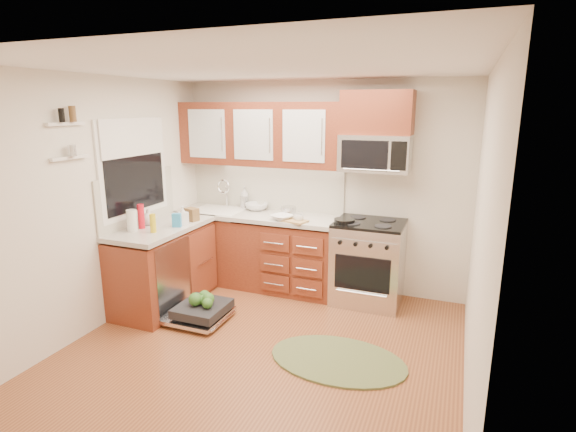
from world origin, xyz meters
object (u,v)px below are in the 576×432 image
at_px(upper_cabinets, 260,134).
at_px(cutting_board, 294,221).
at_px(cup, 299,218).
at_px(bowl_a, 282,217).
at_px(skillet, 344,221).
at_px(rug, 338,360).
at_px(sink, 218,220).
at_px(dishwasher, 199,312).
at_px(bowl_b, 256,207).
at_px(microwave, 375,153).
at_px(range, 368,262).
at_px(paper_towel_roll, 132,221).
at_px(stock_pot, 288,211).

bearing_deg(upper_cabinets, cutting_board, -31.33).
distance_m(cutting_board, cup, 0.06).
distance_m(cutting_board, bowl_a, 0.17).
bearing_deg(skillet, rug, -76.98).
xyz_separation_m(sink, dishwasher, (0.39, -1.12, -0.70)).
height_order(rug, cup, cup).
xyz_separation_m(dishwasher, bowl_b, (0.06, 1.30, 0.87)).
relative_size(upper_cabinets, sink, 3.31).
relative_size(sink, cup, 5.59).
relative_size(microwave, rug, 0.62).
bearing_deg(range, cup, -167.00).
height_order(range, bowl_a, bowl_a).
distance_m(paper_towel_roll, cup, 1.80).
bearing_deg(cup, upper_cabinets, 152.54).
bearing_deg(cutting_board, upper_cabinets, 148.67).
height_order(rug, bowl_a, bowl_a).
bearing_deg(range, sink, -179.70).
xyz_separation_m(dishwasher, skillet, (1.28, 0.99, 0.87)).
distance_m(upper_cabinets, bowl_b, 0.91).
bearing_deg(cutting_board, bowl_b, 149.82).
relative_size(microwave, cutting_board, 2.63).
bearing_deg(stock_pot, sink, -176.84).
xyz_separation_m(skillet, paper_towel_roll, (-2.01, -1.06, 0.07)).
xyz_separation_m(microwave, skillet, (-0.26, -0.26, -0.73)).
height_order(range, skillet, skillet).
bearing_deg(upper_cabinets, paper_towel_roll, -122.66).
relative_size(upper_cabinets, stock_pot, 11.22).
distance_m(upper_cabinets, dishwasher, 2.19).
bearing_deg(microwave, rug, -89.13).
bearing_deg(skillet, dishwasher, -142.32).
xyz_separation_m(stock_pot, bowl_a, (0.00, -0.22, -0.03)).
bearing_deg(microwave, sink, -176.15).
bearing_deg(bowl_a, upper_cabinets, 142.12).
xyz_separation_m(upper_cabinets, dishwasher, (-0.13, -1.27, -1.77)).
relative_size(upper_cabinets, cup, 18.49).
distance_m(rug, cup, 1.71).
relative_size(sink, paper_towel_roll, 2.71).
distance_m(upper_cabinets, range, 1.99).
distance_m(skillet, cutting_board, 0.57).
relative_size(upper_cabinets, bowl_a, 8.57).
relative_size(cutting_board, paper_towel_roll, 1.27).
bearing_deg(sink, skillet, -4.44).
distance_m(upper_cabinets, stock_pot, 0.99).
bearing_deg(rug, bowl_a, 130.73).
height_order(upper_cabinets, sink, upper_cabinets).
bearing_deg(paper_towel_roll, cup, 34.42).
bearing_deg(bowl_b, stock_pot, -14.84).
xyz_separation_m(upper_cabinets, rug, (1.43, -1.50, -1.86)).
height_order(dishwasher, stock_pot, stock_pot).
bearing_deg(upper_cabinets, skillet, -13.95).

